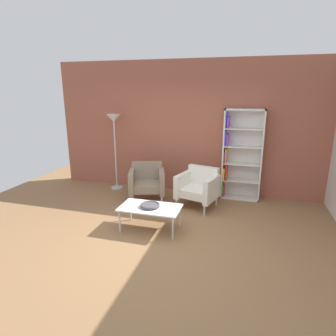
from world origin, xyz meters
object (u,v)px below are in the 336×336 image
object	(u,v)px
bookshelf_tall	(239,155)
coffee_table_low	(150,209)
decorative_bowl	(150,205)
armchair_corner_red	(198,187)
floor_lamp_torchiere	(114,127)
armchair_by_bookshelf	(147,181)

from	to	relation	value
bookshelf_tall	coffee_table_low	distance (m)	2.39
decorative_bowl	coffee_table_low	bearing A→B (deg)	0.00
bookshelf_tall	armchair_corner_red	distance (m)	1.15
floor_lamp_torchiere	decorative_bowl	bearing A→B (deg)	-50.23
bookshelf_tall	armchair_by_bookshelf	distance (m)	2.02
coffee_table_low	decorative_bowl	bearing A→B (deg)	0.00
decorative_bowl	armchair_corner_red	bearing A→B (deg)	63.42
floor_lamp_torchiere	armchair_by_bookshelf	bearing A→B (deg)	-28.26
decorative_bowl	floor_lamp_torchiere	bearing A→B (deg)	129.77
bookshelf_tall	floor_lamp_torchiere	xyz separation A→B (m)	(-2.78, -0.15, 0.50)
armchair_by_bookshelf	armchair_corner_red	world-z (taller)	same
decorative_bowl	armchair_corner_red	xyz separation A→B (m)	(0.60, 1.19, -0.02)
bookshelf_tall	coffee_table_low	size ratio (longest dim) A/B	1.90
coffee_table_low	decorative_bowl	world-z (taller)	decorative_bowl
decorative_bowl	floor_lamp_torchiere	xyz separation A→B (m)	(-1.46, 1.75, 1.01)
armchair_corner_red	coffee_table_low	bearing A→B (deg)	-101.00
coffee_table_low	armchair_by_bookshelf	size ratio (longest dim) A/B	1.13
armchair_by_bookshelf	armchair_corner_red	bearing A→B (deg)	-21.58
decorative_bowl	armchair_corner_red	world-z (taller)	armchair_corner_red
armchair_by_bookshelf	floor_lamp_torchiere	xyz separation A→B (m)	(-0.95, 0.51, 1.03)
bookshelf_tall	coffee_table_low	world-z (taller)	bookshelf_tall
floor_lamp_torchiere	bookshelf_tall	bearing A→B (deg)	3.16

